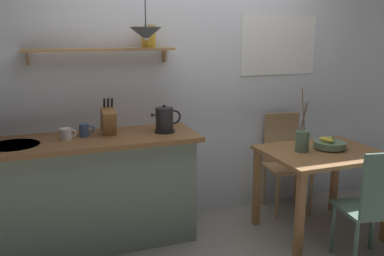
% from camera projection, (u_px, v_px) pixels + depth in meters
% --- Properties ---
extents(ground_plane, '(14.00, 14.00, 0.00)m').
position_uv_depth(ground_plane, '(213.00, 241.00, 3.56)').
color(ground_plane, gray).
extents(back_wall, '(6.80, 0.11, 2.70)m').
position_uv_depth(back_wall, '(207.00, 75.00, 3.91)').
color(back_wall, silver).
rests_on(back_wall, ground_plane).
extents(kitchen_counter, '(1.83, 0.63, 0.93)m').
position_uv_depth(kitchen_counter, '(86.00, 192.00, 3.40)').
color(kitchen_counter, gray).
rests_on(kitchen_counter, ground_plane).
extents(wall_shelf, '(1.22, 0.20, 0.32)m').
position_uv_depth(wall_shelf, '(126.00, 43.00, 3.43)').
color(wall_shelf, tan).
extents(dining_table, '(0.97, 0.77, 0.76)m').
position_uv_depth(dining_table, '(322.00, 164.00, 3.58)').
color(dining_table, '#9E6B3D').
rests_on(dining_table, ground_plane).
extents(dining_chair_near, '(0.47, 0.44, 0.93)m').
position_uv_depth(dining_chair_near, '(374.00, 203.00, 3.06)').
color(dining_chair_near, '#4C6B5B').
rests_on(dining_chair_near, ground_plane).
extents(dining_chair_far, '(0.46, 0.44, 0.96)m').
position_uv_depth(dining_chair_far, '(285.00, 157.00, 4.15)').
color(dining_chair_far, tan).
rests_on(dining_chair_far, ground_plane).
extents(fruit_bowl, '(0.28, 0.28, 0.12)m').
position_uv_depth(fruit_bowl, '(329.00, 144.00, 3.61)').
color(fruit_bowl, slate).
rests_on(fruit_bowl, dining_table).
extents(twig_vase, '(0.12, 0.12, 0.54)m').
position_uv_depth(twig_vase, '(302.00, 141.00, 3.51)').
color(twig_vase, '#567056').
rests_on(twig_vase, dining_table).
extents(electric_kettle, '(0.26, 0.17, 0.23)m').
position_uv_depth(electric_kettle, '(165.00, 120.00, 3.46)').
color(electric_kettle, black).
rests_on(electric_kettle, kitchen_counter).
extents(knife_block, '(0.11, 0.20, 0.31)m').
position_uv_depth(knife_block, '(108.00, 120.00, 3.36)').
color(knife_block, '#9E6B3D').
rests_on(knife_block, kitchen_counter).
extents(coffee_mug_by_sink, '(0.13, 0.09, 0.09)m').
position_uv_depth(coffee_mug_by_sink, '(66.00, 134.00, 3.22)').
color(coffee_mug_by_sink, white).
rests_on(coffee_mug_by_sink, kitchen_counter).
extents(coffee_mug_spare, '(0.12, 0.08, 0.10)m').
position_uv_depth(coffee_mug_spare, '(84.00, 130.00, 3.32)').
color(coffee_mug_spare, '#3D5B89').
rests_on(coffee_mug_spare, kitchen_counter).
extents(pendant_lamp, '(0.26, 0.26, 0.46)m').
position_uv_depth(pendant_lamp, '(146.00, 34.00, 3.24)').
color(pendant_lamp, black).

